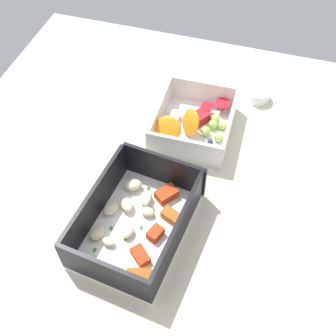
{
  "coord_description": "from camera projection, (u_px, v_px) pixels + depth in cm",
  "views": [
    {
      "loc": [
        40.16,
        12.44,
        58.94
      ],
      "look_at": [
        -1.11,
        0.1,
        4.0
      ],
      "focal_mm": 45.32,
      "sensor_mm": 36.0,
      "label": 1
    }
  ],
  "objects": [
    {
      "name": "paper_cup_liner",
      "position": [
        259.0,
        95.0,
        0.82
      ],
      "size": [
        4.37,
        4.37,
        2.18
      ],
      "primitive_type": "cylinder",
      "color": "white",
      "rests_on": "table_surface"
    },
    {
      "name": "fruit_bowl",
      "position": [
        195.0,
        123.0,
        0.76
      ],
      "size": [
        15.71,
        13.64,
        5.66
      ],
      "rotation": [
        0.0,
        0.0,
        0.02
      ],
      "color": "white",
      "rests_on": "table_surface"
    },
    {
      "name": "table_surface",
      "position": [
        166.0,
        184.0,
        0.72
      ],
      "size": [
        80.0,
        80.0,
        2.0
      ],
      "primitive_type": "cube",
      "color": "beige",
      "rests_on": "ground"
    },
    {
      "name": "pasta_container",
      "position": [
        137.0,
        221.0,
        0.63
      ],
      "size": [
        21.33,
        16.14,
        6.98
      ],
      "rotation": [
        0.0,
        0.0,
        -0.11
      ],
      "color": "white",
      "rests_on": "table_surface"
    }
  ]
}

